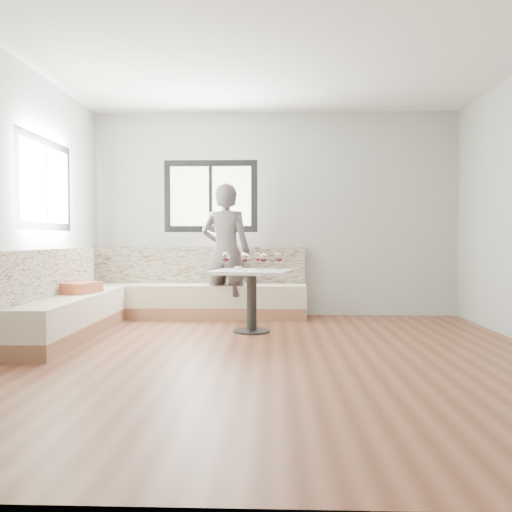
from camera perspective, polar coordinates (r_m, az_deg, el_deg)
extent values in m
cube|color=brown|center=(4.55, 2.40, -11.51)|extent=(5.00, 5.00, 0.01)
cube|color=white|center=(4.75, 2.46, 23.47)|extent=(5.00, 5.00, 0.01)
cube|color=#B7B7B2|center=(6.93, 2.25, 4.80)|extent=(5.00, 0.01, 2.80)
cube|color=#B7B7B2|center=(1.95, 3.09, 12.00)|extent=(5.00, 0.01, 2.80)
cube|color=black|center=(6.99, -5.20, 6.82)|extent=(1.30, 0.02, 1.00)
cube|color=black|center=(5.89, -22.91, 7.58)|extent=(0.02, 1.30, 1.00)
cube|color=#8C5D43|center=(6.79, -6.70, -6.33)|extent=(2.90, 0.55, 0.16)
cube|color=beige|center=(6.76, -6.71, -4.45)|extent=(2.90, 0.55, 0.29)
cube|color=beige|center=(6.93, -6.47, -1.00)|extent=(2.90, 0.14, 0.50)
cube|color=#8C5D43|center=(5.77, -20.60, -7.94)|extent=(0.55, 2.25, 0.16)
cube|color=beige|center=(5.73, -20.63, -5.72)|extent=(0.55, 2.25, 0.29)
cube|color=beige|center=(5.78, -22.55, -1.74)|extent=(0.14, 2.25, 0.50)
cube|color=#AC5636|center=(5.96, -19.76, -3.42)|extent=(0.51, 0.51, 0.12)
cylinder|color=black|center=(5.74, -0.51, -8.56)|extent=(0.42, 0.42, 0.02)
cylinder|color=black|center=(5.69, -0.51, -5.36)|extent=(0.11, 0.11, 0.66)
cube|color=silver|center=(5.66, -0.51, -1.84)|extent=(0.98, 0.84, 0.04)
imported|color=#50474A|center=(6.53, -3.48, 0.47)|extent=(0.71, 0.52, 1.78)
cylinder|color=white|center=(5.77, -2.05, -1.38)|extent=(0.09, 0.09, 0.04)
sphere|color=black|center=(5.78, -1.90, -1.28)|extent=(0.02, 0.02, 0.02)
sphere|color=black|center=(5.77, -2.16, -1.28)|extent=(0.02, 0.02, 0.02)
sphere|color=black|center=(5.75, -2.04, -1.29)|extent=(0.02, 0.02, 0.02)
cylinder|color=white|center=(5.62, -3.47, -1.64)|extent=(0.07, 0.07, 0.01)
cylinder|color=white|center=(5.61, -3.47, -1.15)|extent=(0.01, 0.01, 0.09)
ellipsoid|color=white|center=(5.61, -3.48, -0.11)|extent=(0.09, 0.09, 0.11)
cylinder|color=#44030B|center=(5.61, -3.48, -0.39)|extent=(0.06, 0.06, 0.02)
cylinder|color=white|center=(5.47, -1.27, -1.73)|extent=(0.07, 0.07, 0.01)
cylinder|color=white|center=(5.47, -1.27, -1.22)|extent=(0.01, 0.01, 0.09)
ellipsoid|color=white|center=(5.47, -1.27, -0.16)|extent=(0.09, 0.09, 0.11)
cylinder|color=#44030B|center=(5.47, -1.27, -0.45)|extent=(0.06, 0.06, 0.02)
cylinder|color=white|center=(5.51, 0.88, -1.70)|extent=(0.07, 0.07, 0.01)
cylinder|color=white|center=(5.51, 0.88, -1.20)|extent=(0.01, 0.01, 0.09)
ellipsoid|color=white|center=(5.51, 0.88, -0.15)|extent=(0.09, 0.09, 0.11)
cylinder|color=#44030B|center=(5.51, 0.88, -0.43)|extent=(0.06, 0.06, 0.02)
cylinder|color=white|center=(5.78, 0.28, -1.53)|extent=(0.07, 0.07, 0.01)
cylinder|color=white|center=(5.78, 0.28, -1.05)|extent=(0.01, 0.01, 0.09)
ellipsoid|color=white|center=(5.78, 0.28, -0.05)|extent=(0.09, 0.09, 0.11)
cylinder|color=#44030B|center=(5.78, 0.28, -0.32)|extent=(0.06, 0.06, 0.02)
cylinder|color=white|center=(5.67, 2.60, -1.60)|extent=(0.07, 0.07, 0.01)
cylinder|color=white|center=(5.67, 2.60, -1.11)|extent=(0.01, 0.01, 0.09)
ellipsoid|color=white|center=(5.66, 2.61, -0.09)|extent=(0.09, 0.09, 0.11)
cylinder|color=#44030B|center=(5.67, 2.60, -0.37)|extent=(0.06, 0.06, 0.02)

